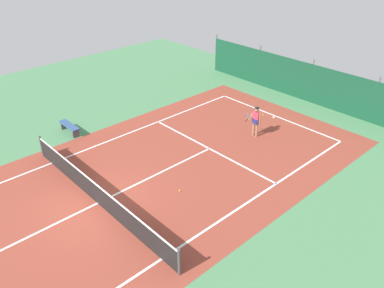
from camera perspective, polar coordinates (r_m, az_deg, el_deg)
ground_plane at (r=16.52m, az=-13.50°, el=-8.37°), size 36.00×36.00×0.00m
court_surface at (r=16.52m, az=-13.50°, el=-8.36°), size 11.02×26.60×0.01m
tennis_net at (r=16.22m, az=-13.71°, el=-6.95°), size 10.12×0.10×1.10m
back_fence at (r=26.19m, az=17.16°, el=7.62°), size 16.30×0.98×2.70m
tennis_player at (r=20.68m, az=9.25°, el=3.52°), size 0.67×0.78×1.64m
tennis_ball_near_player at (r=23.45m, az=10.27°, el=4.20°), size 0.07×0.07×0.07m
tennis_ball_midcourt at (r=16.71m, az=-1.79°, el=-6.78°), size 0.07×0.07×0.07m
courtside_bench at (r=21.99m, az=-17.39°, el=2.43°), size 1.60×0.40×0.49m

